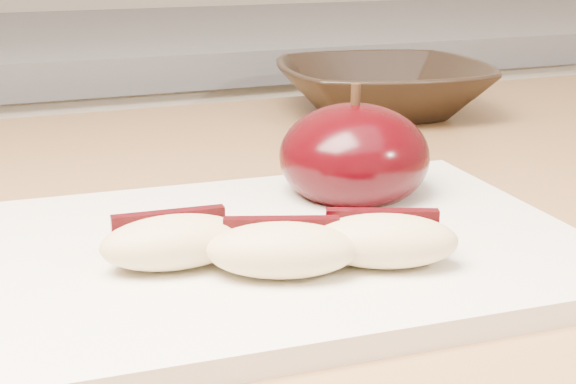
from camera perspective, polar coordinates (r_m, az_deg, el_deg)
name	(u,v)px	position (r m, az deg, el deg)	size (l,w,h in m)	color
back_cabinet	(75,337)	(1.30, -14.88, -9.94)	(2.40, 0.62, 0.94)	silver
cutting_board	(288,249)	(0.42, 0.00, -4.06)	(0.30, 0.22, 0.01)	silver
apple_half	(354,156)	(0.49, 4.72, 2.55)	(0.09, 0.09, 0.08)	black
apple_wedge_a	(174,241)	(0.38, -8.12, -3.47)	(0.07, 0.04, 0.03)	#CAB480
apple_wedge_b	(282,249)	(0.37, -0.43, -4.07)	(0.08, 0.06, 0.03)	#CAB480
apple_wedge_c	(384,240)	(0.38, 6.85, -3.39)	(0.08, 0.06, 0.03)	#CAB480
bowl	(382,88)	(0.77, 6.71, 7.35)	(0.20, 0.20, 0.05)	black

